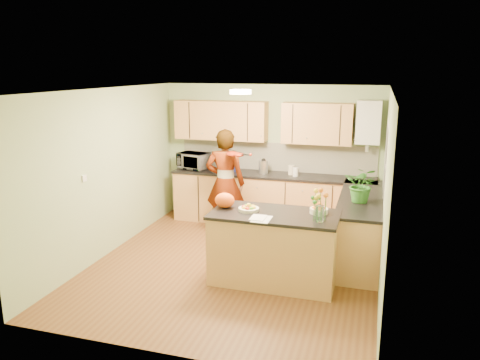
# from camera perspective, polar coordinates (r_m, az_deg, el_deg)

# --- Properties ---
(floor) EXTENTS (4.50, 4.50, 0.00)m
(floor) POSITION_cam_1_polar(r_m,az_deg,el_deg) (6.88, -0.66, -10.36)
(floor) COLOR brown
(floor) RESTS_ON ground
(ceiling) EXTENTS (4.00, 4.50, 0.02)m
(ceiling) POSITION_cam_1_polar(r_m,az_deg,el_deg) (6.29, -0.73, 10.93)
(ceiling) COLOR white
(ceiling) RESTS_ON wall_back
(wall_back) EXTENTS (4.00, 0.02, 2.50)m
(wall_back) POSITION_cam_1_polar(r_m,az_deg,el_deg) (8.60, 3.76, 3.23)
(wall_back) COLOR #91AB7A
(wall_back) RESTS_ON floor
(wall_front) EXTENTS (4.00, 0.02, 2.50)m
(wall_front) POSITION_cam_1_polar(r_m,az_deg,el_deg) (4.46, -9.35, -6.79)
(wall_front) COLOR #91AB7A
(wall_front) RESTS_ON floor
(wall_left) EXTENTS (0.02, 4.50, 2.50)m
(wall_left) POSITION_cam_1_polar(r_m,az_deg,el_deg) (7.30, -15.86, 0.88)
(wall_left) COLOR #91AB7A
(wall_left) RESTS_ON floor
(wall_right) EXTENTS (0.02, 4.50, 2.50)m
(wall_right) POSITION_cam_1_polar(r_m,az_deg,el_deg) (6.20, 17.26, -1.44)
(wall_right) COLOR #91AB7A
(wall_right) RESTS_ON floor
(back_counter) EXTENTS (3.64, 0.62, 0.94)m
(back_counter) POSITION_cam_1_polar(r_m,az_deg,el_deg) (8.47, 3.89, -2.35)
(back_counter) COLOR #B78D49
(back_counter) RESTS_ON floor
(right_counter) EXTENTS (0.62, 2.24, 0.94)m
(right_counter) POSITION_cam_1_polar(r_m,az_deg,el_deg) (7.23, 14.42, -5.57)
(right_counter) COLOR #B78D49
(right_counter) RESTS_ON floor
(splashback) EXTENTS (3.60, 0.02, 0.52)m
(splashback) POSITION_cam_1_polar(r_m,az_deg,el_deg) (8.57, 4.39, 2.84)
(splashback) COLOR white
(splashback) RESTS_ON back_counter
(upper_cabinets) EXTENTS (3.20, 0.34, 0.70)m
(upper_cabinets) POSITION_cam_1_polar(r_m,az_deg,el_deg) (8.39, 2.38, 7.13)
(upper_cabinets) COLOR #B78D49
(upper_cabinets) RESTS_ON wall_back
(boiler) EXTENTS (0.40, 0.30, 0.86)m
(boiler) POSITION_cam_1_polar(r_m,az_deg,el_deg) (8.14, 15.40, 6.79)
(boiler) COLOR silver
(boiler) RESTS_ON wall_back
(window_right) EXTENTS (0.01, 1.30, 1.05)m
(window_right) POSITION_cam_1_polar(r_m,az_deg,el_deg) (6.72, 17.36, 2.31)
(window_right) COLOR silver
(window_right) RESTS_ON wall_right
(light_switch) EXTENTS (0.02, 0.09, 0.09)m
(light_switch) POSITION_cam_1_polar(r_m,az_deg,el_deg) (6.80, -18.45, 0.21)
(light_switch) COLOR silver
(light_switch) RESTS_ON wall_left
(ceiling_lamp) EXTENTS (0.30, 0.30, 0.07)m
(ceiling_lamp) POSITION_cam_1_polar(r_m,az_deg,el_deg) (6.58, 0.06, 10.71)
(ceiling_lamp) COLOR #FFEABF
(ceiling_lamp) RESTS_ON ceiling
(peninsula_island) EXTENTS (1.66, 0.85, 0.95)m
(peninsula_island) POSITION_cam_1_polar(r_m,az_deg,el_deg) (6.25, 4.17, -8.17)
(peninsula_island) COLOR #B78D49
(peninsula_island) RESTS_ON floor
(fruit_dish) EXTENTS (0.27, 0.27, 0.09)m
(fruit_dish) POSITION_cam_1_polar(r_m,az_deg,el_deg) (6.16, 1.07, -3.42)
(fruit_dish) COLOR beige
(fruit_dish) RESTS_ON peninsula_island
(orange_bowl) EXTENTS (0.23, 0.23, 0.14)m
(orange_bowl) POSITION_cam_1_polar(r_m,az_deg,el_deg) (6.13, 9.59, -3.51)
(orange_bowl) COLOR beige
(orange_bowl) RESTS_ON peninsula_island
(flower_vase) EXTENTS (0.24, 0.24, 0.44)m
(flower_vase) POSITION_cam_1_polar(r_m,az_deg,el_deg) (5.75, 9.76, -2.23)
(flower_vase) COLOR silver
(flower_vase) RESTS_ON peninsula_island
(orange_bag) EXTENTS (0.31, 0.27, 0.20)m
(orange_bag) POSITION_cam_1_polar(r_m,az_deg,el_deg) (6.29, -1.88, -2.48)
(orange_bag) COLOR #E75213
(orange_bag) RESTS_ON peninsula_island
(papers) EXTENTS (0.22, 0.30, 0.01)m
(papers) POSITION_cam_1_polar(r_m,az_deg,el_deg) (5.84, 2.65, -4.75)
(papers) COLOR white
(papers) RESTS_ON peninsula_island
(violinist) EXTENTS (0.70, 0.49, 1.82)m
(violinist) POSITION_cam_1_polar(r_m,az_deg,el_deg) (7.81, -1.81, -0.37)
(violinist) COLOR tan
(violinist) RESTS_ON floor
(violin) EXTENTS (0.65, 0.56, 0.16)m
(violin) POSITION_cam_1_polar(r_m,az_deg,el_deg) (7.43, -0.91, 3.22)
(violin) COLOR #4F0904
(violin) RESTS_ON violinist
(microwave) EXTENTS (0.62, 0.49, 0.30)m
(microwave) POSITION_cam_1_polar(r_m,az_deg,el_deg) (8.77, -5.69, 2.34)
(microwave) COLOR silver
(microwave) RESTS_ON back_counter
(blue_box) EXTENTS (0.29, 0.22, 0.23)m
(blue_box) POSITION_cam_1_polar(r_m,az_deg,el_deg) (8.54, -1.51, 1.85)
(blue_box) COLOR navy
(blue_box) RESTS_ON back_counter
(kettle) EXTENTS (0.17, 0.17, 0.31)m
(kettle) POSITION_cam_1_polar(r_m,az_deg,el_deg) (8.36, 2.88, 1.68)
(kettle) COLOR silver
(kettle) RESTS_ON back_counter
(jar_cream) EXTENTS (0.14, 0.14, 0.17)m
(jar_cream) POSITION_cam_1_polar(r_m,az_deg,el_deg) (8.32, 6.28, 1.23)
(jar_cream) COLOR beige
(jar_cream) RESTS_ON back_counter
(jar_white) EXTENTS (0.12, 0.12, 0.15)m
(jar_white) POSITION_cam_1_polar(r_m,az_deg,el_deg) (8.20, 6.79, 0.98)
(jar_white) COLOR silver
(jar_white) RESTS_ON back_counter
(potted_plant) EXTENTS (0.52, 0.47, 0.51)m
(potted_plant) POSITION_cam_1_polar(r_m,az_deg,el_deg) (6.75, 14.67, -0.54)
(potted_plant) COLOR #2F7125
(potted_plant) RESTS_ON right_counter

